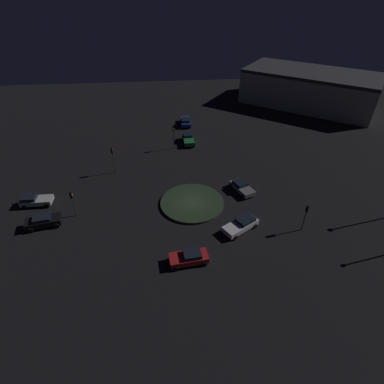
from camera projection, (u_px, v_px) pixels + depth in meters
The scene contains 14 objects.
ground_plane at pixel (192, 203), 41.13m from camera, with size 116.82×116.82×0.00m, color black.
roundabout_island at pixel (192, 203), 41.04m from camera, with size 8.69×8.69×0.31m, color #263823.
car_white at pixel (241, 224), 36.62m from camera, with size 3.97×4.90×1.42m.
car_black at pixel (43, 221), 37.00m from camera, with size 2.61×4.42×1.54m.
car_grey at pixel (242, 187), 43.08m from camera, with size 4.52×3.31×1.38m.
car_blue at pixel (186, 121), 61.99m from camera, with size 4.65×2.24×1.48m.
car_green at pixel (188, 139), 55.43m from camera, with size 4.46×2.14×1.52m.
car_silver at pixel (35, 200), 40.51m from camera, with size 2.03×4.03×1.45m.
car_red at pixel (189, 257), 32.36m from camera, with size 2.37×4.34×1.48m.
traffic_light_northeast at pixel (113, 155), 45.64m from camera, with size 0.38×0.39×4.41m.
traffic_light_southwest at pixel (306, 213), 35.30m from camera, with size 0.37×0.40×3.83m.
traffic_light_north at pixel (72, 199), 37.49m from camera, with size 0.31×0.36×3.81m.
traffic_light_east at pixel (174, 133), 52.13m from camera, with size 0.37×0.32×4.38m.
store_building at pixel (309, 88), 69.92m from camera, with size 28.91×31.76×7.71m.
Camera 1 is at (-32.10, 3.15, 25.58)m, focal length 28.00 mm.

